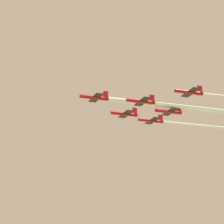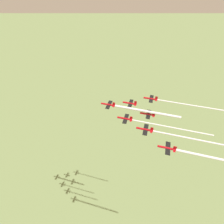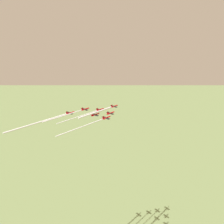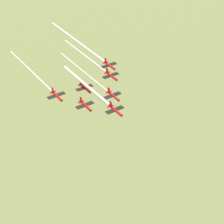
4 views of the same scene
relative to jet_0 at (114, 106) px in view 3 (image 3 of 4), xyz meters
The scene contains 12 objects.
jet_0 is the anchor object (origin of this frame).
jet_1 14.00m from the jet_0, 121.38° to the right, with size 8.13×8.68×2.91m.
jet_2 13.96m from the jet_0, 60.44° to the right, with size 8.13×8.68×2.91m.
jet_3 27.68m from the jet_0, 121.38° to the right, with size 8.13×8.68×2.91m.
jet_4 23.93m from the jet_0, 90.91° to the right, with size 8.13×8.68×2.91m.
jet_5 27.69m from the jet_0, 60.44° to the right, with size 8.13×8.68×2.91m.
jet_6 41.60m from the jet_0, 121.38° to the right, with size 8.13×8.68×2.91m.
smoke_trail_0 22.86m from the jet_0, 90.91° to the right, with size 1.97×37.77×1.37m.
smoke_trail_1 37.83m from the jet_0, 101.62° to the right, with size 1.38×42.39×0.71m.
smoke_trail_3 49.29m from the jet_0, 107.45° to the right, with size 1.44×38.82×0.82m.
smoke_trail_5 51.85m from the jet_0, 75.21° to the right, with size 1.47×44.14×0.77m.
smoke_trail_6 70.41m from the jet_0, 108.32° to the right, with size 2.08×54.73×1.21m.
Camera 3 is at (187.59, -105.98, 236.79)m, focal length 35.00 mm.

